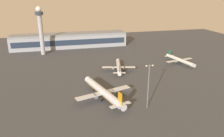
{
  "coord_description": "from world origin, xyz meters",
  "views": [
    {
      "loc": [
        -42.77,
        -126.33,
        62.28
      ],
      "look_at": [
        -2.81,
        33.27,
        4.0
      ],
      "focal_mm": 34.95,
      "sensor_mm": 36.0,
      "label": 1
    }
  ],
  "objects_px": {
    "airplane_taxiway_distant": "(104,92)",
    "apron_light_central": "(148,84)",
    "control_tower": "(41,28)",
    "airplane_mid_apron": "(119,67)",
    "airplane_near_gate": "(180,60)"
  },
  "relations": [
    {
      "from": "airplane_taxiway_distant",
      "to": "apron_light_central",
      "type": "xyz_separation_m",
      "value": [
        21.57,
        -16.97,
        10.26
      ]
    },
    {
      "from": "control_tower",
      "to": "apron_light_central",
      "type": "bearing_deg",
      "value": -64.6
    },
    {
      "from": "airplane_near_gate",
      "to": "apron_light_central",
      "type": "distance_m",
      "value": 90.77
    },
    {
      "from": "airplane_taxiway_distant",
      "to": "airplane_mid_apron",
      "type": "relative_size",
      "value": 1.3
    },
    {
      "from": "airplane_near_gate",
      "to": "apron_light_central",
      "type": "bearing_deg",
      "value": 37.48
    },
    {
      "from": "apron_light_central",
      "to": "airplane_mid_apron",
      "type": "bearing_deg",
      "value": 89.14
    },
    {
      "from": "airplane_near_gate",
      "to": "apron_light_central",
      "type": "height_order",
      "value": "apron_light_central"
    },
    {
      "from": "airplane_taxiway_distant",
      "to": "airplane_near_gate",
      "type": "relative_size",
      "value": 1.28
    },
    {
      "from": "airplane_mid_apron",
      "to": "apron_light_central",
      "type": "relative_size",
      "value": 1.35
    },
    {
      "from": "airplane_mid_apron",
      "to": "apron_light_central",
      "type": "xyz_separation_m",
      "value": [
        -0.95,
        -62.93,
        11.34
      ]
    },
    {
      "from": "airplane_taxiway_distant",
      "to": "airplane_mid_apron",
      "type": "height_order",
      "value": "airplane_taxiway_distant"
    },
    {
      "from": "control_tower",
      "to": "apron_light_central",
      "type": "distance_m",
      "value": 145.45
    },
    {
      "from": "control_tower",
      "to": "airplane_near_gate",
      "type": "height_order",
      "value": "control_tower"
    },
    {
      "from": "airplane_taxiway_distant",
      "to": "control_tower",
      "type": "bearing_deg",
      "value": 93.31
    },
    {
      "from": "control_tower",
      "to": "airplane_mid_apron",
      "type": "relative_size",
      "value": 1.4
    }
  ]
}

